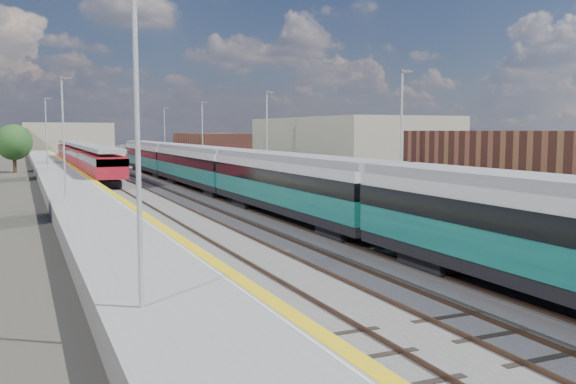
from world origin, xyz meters
TOP-DOWN VIEW (x-y plane):
  - ground at (0.00, 50.00)m, footprint 320.00×320.00m
  - ballast_bed at (-2.25, 52.50)m, footprint 10.50×155.00m
  - tracks at (-1.65, 54.18)m, footprint 8.96×160.00m
  - platform_right at (5.28, 52.49)m, footprint 4.70×155.00m
  - platform_left at (-9.05, 52.49)m, footprint 4.30×155.00m
  - green_train at (1.50, 35.51)m, footprint 2.91×81.08m
  - red_train at (-5.50, 74.93)m, footprint 2.74×55.65m
  - tree_c at (-13.38, 76.00)m, footprint 4.42×4.42m
  - tree_d at (23.24, 60.12)m, footprint 4.11×4.11m

SIDE VIEW (x-z plane):
  - ground at x=0.00m, z-range 0.00..0.00m
  - ballast_bed at x=-2.25m, z-range 0.00..0.06m
  - tracks at x=-1.65m, z-range 0.02..0.19m
  - platform_left at x=-9.05m, z-range -3.74..4.78m
  - platform_right at x=5.28m, z-range -3.72..4.80m
  - red_train at x=-5.50m, z-range 0.32..3.78m
  - green_train at x=1.50m, z-range 0.66..3.86m
  - tree_d at x=23.24m, z-range 0.72..6.28m
  - tree_c at x=-13.38m, z-range 0.77..6.76m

